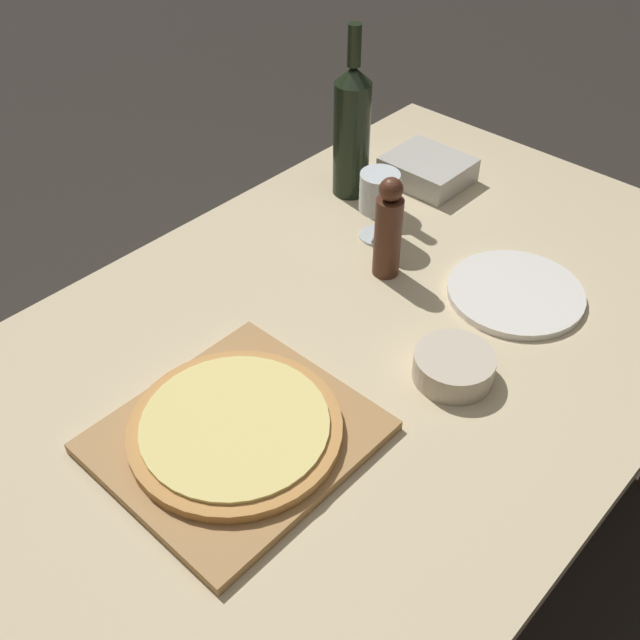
# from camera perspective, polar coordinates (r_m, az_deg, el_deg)

# --- Properties ---
(ground_plane) EXTENTS (12.00, 12.00, 0.00)m
(ground_plane) POSITION_cam_1_polar(r_m,az_deg,el_deg) (1.92, 1.38, -19.03)
(ground_plane) COLOR #2D2823
(dining_table) EXTENTS (0.99, 1.68, 0.78)m
(dining_table) POSITION_cam_1_polar(r_m,az_deg,el_deg) (1.36, 1.84, -4.42)
(dining_table) COLOR #CCB78E
(dining_table) RESTS_ON ground_plane
(cutting_board) EXTENTS (0.34, 0.38, 0.02)m
(cutting_board) POSITION_cam_1_polar(r_m,az_deg,el_deg) (1.16, -6.40, -8.82)
(cutting_board) COLOR #A87A47
(cutting_board) RESTS_ON dining_table
(pizza) EXTENTS (0.32, 0.32, 0.02)m
(pizza) POSITION_cam_1_polar(r_m,az_deg,el_deg) (1.14, -6.47, -8.16)
(pizza) COLOR #C68947
(pizza) RESTS_ON cutting_board
(wine_bottle) EXTENTS (0.08, 0.08, 0.37)m
(wine_bottle) POSITION_cam_1_polar(r_m,az_deg,el_deg) (1.63, 2.44, 14.30)
(wine_bottle) COLOR black
(wine_bottle) RESTS_ON dining_table
(pepper_mill) EXTENTS (0.05, 0.05, 0.21)m
(pepper_mill) POSITION_cam_1_polar(r_m,az_deg,el_deg) (1.41, 5.22, 6.86)
(pepper_mill) COLOR #4C2819
(pepper_mill) RESTS_ON dining_table
(wine_glass) EXTENTS (0.08, 0.08, 0.15)m
(wine_glass) POSITION_cam_1_polar(r_m,az_deg,el_deg) (1.51, 4.53, 9.55)
(wine_glass) COLOR silver
(wine_glass) RESTS_ON dining_table
(small_bowl) EXTENTS (0.13, 0.13, 0.05)m
(small_bowl) POSITION_cam_1_polar(r_m,az_deg,el_deg) (1.25, 10.15, -3.50)
(small_bowl) COLOR beige
(small_bowl) RESTS_ON dining_table
(dinner_plate) EXTENTS (0.25, 0.25, 0.01)m
(dinner_plate) POSITION_cam_1_polar(r_m,az_deg,el_deg) (1.45, 14.67, 2.02)
(dinner_plate) COLOR silver
(dinner_plate) RESTS_ON dining_table
(food_container) EXTENTS (0.18, 0.15, 0.06)m
(food_container) POSITION_cam_1_polar(r_m,az_deg,el_deg) (1.75, 8.20, 11.27)
(food_container) COLOR #BCB7AD
(food_container) RESTS_ON dining_table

